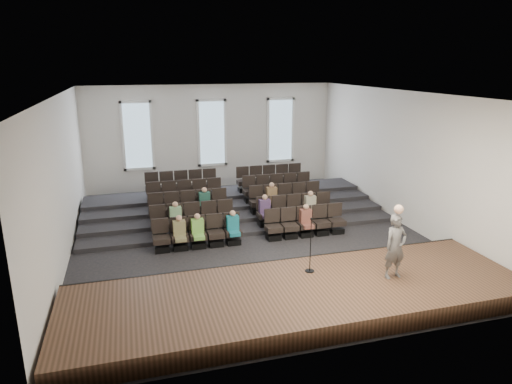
{
  "coord_description": "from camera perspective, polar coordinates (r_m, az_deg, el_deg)",
  "views": [
    {
      "loc": [
        -3.92,
        -14.8,
        5.97
      ],
      "look_at": [
        0.4,
        0.5,
        1.46
      ],
      "focal_mm": 32.0,
      "sensor_mm": 36.0,
      "label": 1
    }
  ],
  "objects": [
    {
      "name": "ground",
      "position": [
        16.43,
        -0.86,
        -5.45
      ],
      "size": [
        14.0,
        14.0,
        0.0
      ],
      "primitive_type": "plane",
      "color": "black",
      "rests_on": "ground"
    },
    {
      "name": "wall_left",
      "position": [
        15.35,
        -23.19,
        1.48
      ],
      "size": [
        0.04,
        14.0,
        5.0
      ],
      "primitive_type": "cube",
      "color": "silver",
      "rests_on": "ground"
    },
    {
      "name": "mic_stand",
      "position": [
        12.5,
        6.78,
        -7.9
      ],
      "size": [
        0.26,
        0.26,
        1.54
      ],
      "color": "black",
      "rests_on": "stage"
    },
    {
      "name": "ceiling",
      "position": [
        15.34,
        -0.94,
        12.26
      ],
      "size": [
        12.0,
        14.0,
        0.02
      ],
      "primitive_type": "cube",
      "color": "white",
      "rests_on": "ground"
    },
    {
      "name": "wall_back",
      "position": [
        22.44,
        -5.55,
        6.88
      ],
      "size": [
        12.0,
        0.04,
        5.0
      ],
      "primitive_type": "cube",
      "color": "silver",
      "rests_on": "ground"
    },
    {
      "name": "audience",
      "position": [
        16.3,
        -2.03,
        -2.67
      ],
      "size": [
        5.45,
        2.64,
        1.1
      ],
      "color": "#73BA4A",
      "rests_on": "seating_rows"
    },
    {
      "name": "risers",
      "position": [
        19.28,
        -3.3,
        -1.6
      ],
      "size": [
        11.8,
        4.8,
        0.6
      ],
      "color": "black",
      "rests_on": "ground"
    },
    {
      "name": "windows",
      "position": [
        22.34,
        -5.53,
        7.36
      ],
      "size": [
        8.44,
        0.1,
        3.24
      ],
      "color": "white",
      "rests_on": "wall_back"
    },
    {
      "name": "seating_rows",
      "position": [
        17.62,
        -2.16,
        -1.63
      ],
      "size": [
        6.8,
        4.7,
        1.67
      ],
      "color": "black",
      "rests_on": "ground"
    },
    {
      "name": "wall_front",
      "position": [
        9.38,
        10.26,
        -6.14
      ],
      "size": [
        12.0,
        0.04,
        5.0
      ],
      "primitive_type": "cube",
      "color": "silver",
      "rests_on": "ground"
    },
    {
      "name": "wall_right",
      "position": [
        18.17,
        17.83,
        4.07
      ],
      "size": [
        0.04,
        14.0,
        5.0
      ],
      "primitive_type": "cube",
      "color": "silver",
      "rests_on": "ground"
    },
    {
      "name": "stage",
      "position": [
        11.93,
        5.63,
        -12.9
      ],
      "size": [
        11.8,
        3.6,
        0.5
      ],
      "primitive_type": "cube",
      "color": "#4F3222",
      "rests_on": "ground"
    },
    {
      "name": "speaker",
      "position": [
        12.48,
        17.03,
        -6.54
      ],
      "size": [
        0.67,
        0.48,
        1.73
      ],
      "primitive_type": "imported",
      "rotation": [
        0.0,
        0.0,
        0.1
      ],
      "color": "#52504E",
      "rests_on": "stage"
    },
    {
      "name": "stage_lip",
      "position": [
        13.4,
        2.86,
        -9.43
      ],
      "size": [
        11.8,
        0.06,
        0.52
      ],
      "primitive_type": "cube",
      "color": "black",
      "rests_on": "ground"
    }
  ]
}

